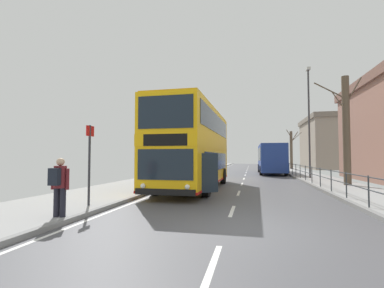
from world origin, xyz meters
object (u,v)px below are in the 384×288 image
(pedestrian_with_backpack, at_px, (59,183))
(bare_tree_far_00, at_px, (346,129))
(bare_tree_far_01, at_px, (291,149))
(bus_stop_sign_near, at_px, (89,156))
(background_bus_far_lane, at_px, (271,158))
(street_lamp_far_side, at_px, (309,115))
(double_decker_bus_main, at_px, (194,147))
(background_building_01, at_px, (345,143))

(pedestrian_with_backpack, distance_m, bare_tree_far_00, 16.08)
(pedestrian_with_backpack, distance_m, bare_tree_far_01, 37.18)
(bus_stop_sign_near, distance_m, bare_tree_far_01, 35.43)
(background_bus_far_lane, bearing_deg, street_lamp_far_side, -71.91)
(double_decker_bus_main, bearing_deg, bare_tree_far_00, 17.12)
(pedestrian_with_backpack, distance_m, street_lamp_far_side, 20.24)
(double_decker_bus_main, distance_m, background_bus_far_lane, 16.91)
(pedestrian_with_backpack, relative_size, bus_stop_sign_near, 0.59)
(street_lamp_far_side, relative_size, bare_tree_far_01, 1.61)
(background_bus_far_lane, xyz_separation_m, bus_stop_sign_near, (-7.58, -23.04, 0.13))
(background_bus_far_lane, bearing_deg, bare_tree_far_01, 71.54)
(bare_tree_far_00, height_order, bare_tree_far_01, bare_tree_far_00)
(background_bus_far_lane, relative_size, bare_tree_far_01, 1.75)
(street_lamp_far_side, height_order, bare_tree_far_00, street_lamp_far_side)
(background_building_01, bearing_deg, pedestrian_with_backpack, -115.54)
(background_building_01, bearing_deg, double_decker_bus_main, -118.61)
(pedestrian_with_backpack, xyz_separation_m, bus_stop_sign_near, (-0.25, 1.88, 0.75))
(pedestrian_with_backpack, relative_size, bare_tree_far_01, 0.29)
(double_decker_bus_main, distance_m, bare_tree_far_00, 9.32)
(double_decker_bus_main, bearing_deg, bare_tree_far_01, 71.71)
(bus_stop_sign_near, xyz_separation_m, street_lamp_far_side, (10.10, 15.31, 3.41))
(bus_stop_sign_near, relative_size, background_building_01, 0.21)
(background_bus_far_lane, height_order, bare_tree_far_00, bare_tree_far_00)
(pedestrian_with_backpack, relative_size, street_lamp_far_side, 0.18)
(pedestrian_with_backpack, xyz_separation_m, street_lamp_far_side, (9.85, 17.19, 4.16))
(pedestrian_with_backpack, bearing_deg, bus_stop_sign_near, 97.70)
(background_bus_far_lane, bearing_deg, double_decker_bus_main, -108.18)
(street_lamp_far_side, distance_m, bare_tree_far_01, 18.49)
(pedestrian_with_backpack, xyz_separation_m, background_building_01, (19.63, 41.08, 2.98))
(bus_stop_sign_near, height_order, background_building_01, background_building_01)
(pedestrian_with_backpack, bearing_deg, street_lamp_far_side, 60.18)
(bus_stop_sign_near, bearing_deg, double_decker_bus_main, 71.72)
(bare_tree_far_00, relative_size, background_building_01, 0.49)
(bare_tree_far_01, bearing_deg, pedestrian_with_backpack, -107.01)
(bare_tree_far_00, xyz_separation_m, bare_tree_far_01, (-0.03, 23.92, -0.53))
(double_decker_bus_main, height_order, bare_tree_far_01, bare_tree_far_01)
(bus_stop_sign_near, distance_m, street_lamp_far_side, 18.66)
(bare_tree_far_00, bearing_deg, street_lamp_far_side, 100.52)
(street_lamp_far_side, xyz_separation_m, bare_tree_far_01, (1.01, 18.32, -2.28))
(background_bus_far_lane, bearing_deg, pedestrian_with_backpack, -106.38)
(street_lamp_far_side, bearing_deg, pedestrian_with_backpack, -119.82)
(street_lamp_far_side, bearing_deg, double_decker_bus_main, -133.13)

